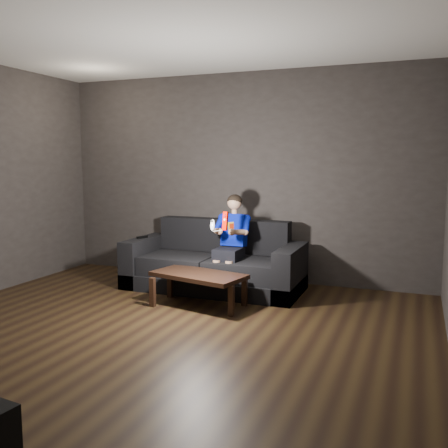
% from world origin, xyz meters
% --- Properties ---
extents(floor, '(5.00, 5.00, 0.00)m').
position_xyz_m(floor, '(0.00, 0.00, 0.00)').
color(floor, black).
rests_on(floor, ground).
extents(back_wall, '(5.00, 0.04, 2.70)m').
position_xyz_m(back_wall, '(0.00, 2.50, 1.35)').
color(back_wall, '#332E2C').
rests_on(back_wall, ground).
extents(ceiling, '(5.00, 5.00, 0.02)m').
position_xyz_m(ceiling, '(0.00, 0.00, 2.70)').
color(ceiling, white).
rests_on(ceiling, back_wall).
extents(sofa, '(2.14, 0.93, 0.83)m').
position_xyz_m(sofa, '(-0.09, 1.85, 0.27)').
color(sofa, black).
rests_on(sofa, floor).
extents(child, '(0.43, 0.53, 1.06)m').
position_xyz_m(child, '(0.15, 1.79, 0.70)').
color(child, black).
rests_on(child, sofa).
extents(wii_remote_red, '(0.05, 0.08, 0.21)m').
position_xyz_m(wii_remote_red, '(0.23, 1.38, 0.91)').
color(wii_remote_red, red).
rests_on(wii_remote_red, child).
extents(nunchuk_white, '(0.07, 0.09, 0.14)m').
position_xyz_m(nunchuk_white, '(0.08, 1.39, 0.85)').
color(nunchuk_white, white).
rests_on(nunchuk_white, child).
extents(wii_remote_black, '(0.08, 0.17, 0.03)m').
position_xyz_m(wii_remote_black, '(-1.06, 1.77, 0.60)').
color(wii_remote_black, black).
rests_on(wii_remote_black, sofa).
extents(coffee_table, '(1.09, 0.71, 0.36)m').
position_xyz_m(coffee_table, '(0.03, 1.10, 0.31)').
color(coffee_table, black).
rests_on(coffee_table, floor).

